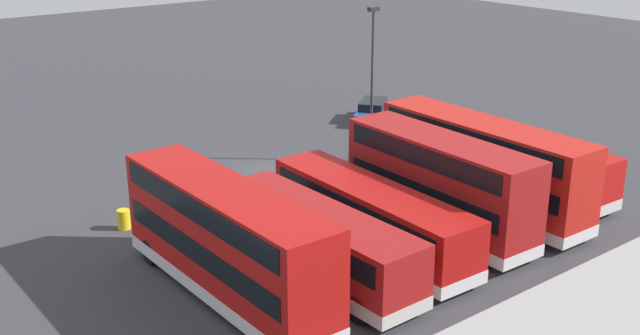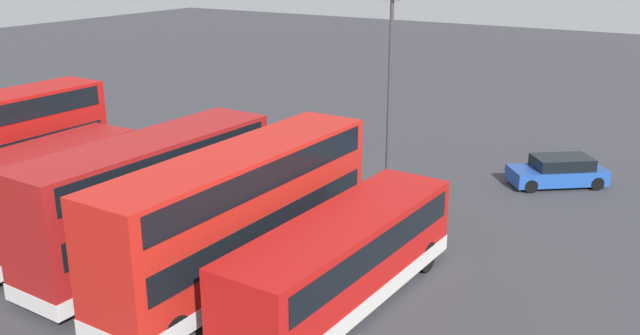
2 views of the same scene
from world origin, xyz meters
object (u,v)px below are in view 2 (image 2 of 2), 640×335
bus_single_deck_near_end (344,258)px  lamp_post_tall (390,87)px  waste_bin_yellow (128,143)px  bus_double_decker_third (151,197)px  car_hatchback_silver (558,172)px  bus_single_deck_fifth (21,185)px  bus_single_deck_fourth (92,196)px  bus_double_decker_second (241,212)px

bus_single_deck_near_end → lamp_post_tall: lamp_post_tall is taller
lamp_post_tall → waste_bin_yellow: lamp_post_tall is taller
bus_double_decker_third → waste_bin_yellow: bus_double_decker_third is taller
bus_double_decker_third → car_hatchback_silver: bus_double_decker_third is taller
bus_single_deck_near_end → bus_double_decker_third: bearing=6.1°
bus_single_deck_fifth → lamp_post_tall: size_ratio=1.16×
bus_single_deck_near_end → bus_single_deck_fifth: (14.55, 0.95, 0.00)m
bus_double_decker_third → bus_single_deck_fifth: bearing=1.3°
bus_single_deck_fourth → waste_bin_yellow: bearing=-49.4°
lamp_post_tall → waste_bin_yellow: bearing=1.1°
bus_double_decker_third → waste_bin_yellow: bearing=-39.5°
bus_single_deck_near_end → bus_double_decker_third: size_ratio=0.99×
bus_double_decker_second → lamp_post_tall: size_ratio=1.31×
bus_double_decker_second → bus_single_deck_fifth: bearing=3.7°
waste_bin_yellow → bus_double_decker_third: bearing=140.5°
bus_double_decker_second → bus_single_deck_fifth: bus_double_decker_second is taller
bus_single_deck_fourth → waste_bin_yellow: (7.60, -8.88, -1.15)m
bus_single_deck_fourth → bus_double_decker_second: bearing=-179.5°
bus_double_decker_third → car_hatchback_silver: bearing=-122.8°
bus_double_decker_third → bus_single_deck_near_end: bearing=-173.9°
bus_double_decker_second → bus_double_decker_third: size_ratio=1.15×
bus_double_decker_second → bus_single_deck_fifth: (10.77, 0.69, -0.83)m
bus_double_decker_second → lamp_post_tall: lamp_post_tall is taller
bus_double_decker_third → bus_single_deck_fourth: bus_double_decker_third is taller
car_hatchback_silver → waste_bin_yellow: 22.66m
bus_single_deck_fourth → car_hatchback_silver: size_ratio=2.49×
bus_single_deck_fourth → lamp_post_tall: size_ratio=1.26×
bus_single_deck_near_end → lamp_post_tall: bearing=-71.8°
bus_double_decker_second → waste_bin_yellow: (14.92, -8.81, -1.97)m
bus_single_deck_fourth → bus_single_deck_fifth: size_ratio=1.09×
bus_single_deck_near_end → waste_bin_yellow: 20.60m
car_hatchback_silver → lamp_post_tall: (5.87, 6.37, 4.51)m
bus_single_deck_fourth → bus_single_deck_fifth: bearing=10.2°
bus_double_decker_third → car_hatchback_silver: (-10.32, -16.00, -1.75)m
car_hatchback_silver → lamp_post_tall: size_ratio=0.51×
car_hatchback_silver → lamp_post_tall: lamp_post_tall is taller
bus_double_decker_third → bus_single_deck_fifth: (7.19, 0.16, -0.83)m
bus_single_deck_fifth → bus_double_decker_second: bearing=-176.3°
car_hatchback_silver → bus_double_decker_second: bearing=66.5°
bus_single_deck_fifth → car_hatchback_silver: bearing=-137.3°
bus_double_decker_second → car_hatchback_silver: bearing=-113.5°
bus_double_decker_third → bus_single_deck_fourth: bearing=-7.0°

